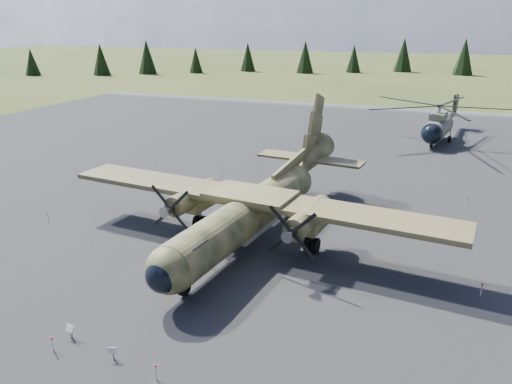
% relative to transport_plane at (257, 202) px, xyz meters
% --- Properties ---
extents(ground, '(500.00, 500.00, 0.00)m').
position_rel_transport_plane_xyz_m(ground, '(-0.69, -3.34, -2.90)').
color(ground, brown).
rests_on(ground, ground).
extents(apron, '(120.00, 120.00, 0.04)m').
position_rel_transport_plane_xyz_m(apron, '(-0.69, 6.66, -2.90)').
color(apron, '#525256').
rests_on(apron, ground).
extents(transport_plane, '(30.68, 27.74, 10.09)m').
position_rel_transport_plane_xyz_m(transport_plane, '(0.00, 0.00, 0.00)').
color(transport_plane, '#3D4425').
rests_on(transport_plane, ground).
extents(helicopter_near, '(23.86, 25.90, 5.30)m').
position_rel_transport_plane_xyz_m(helicopter_near, '(12.00, 38.17, 0.86)').
color(helicopter_near, '#68685A').
rests_on(helicopter_near, ground).
extents(info_placard_left, '(0.53, 0.29, 0.79)m').
position_rel_transport_plane_xyz_m(info_placard_left, '(-4.60, -15.63, -2.37)').
color(info_placard_left, gray).
rests_on(info_placard_left, ground).
extents(info_placard_right, '(0.48, 0.30, 0.70)m').
position_rel_transport_plane_xyz_m(info_placard_right, '(-1.45, -16.32, -2.43)').
color(info_placard_right, gray).
rests_on(info_placard_right, ground).
extents(barrier_fence, '(33.12, 29.62, 0.85)m').
position_rel_transport_plane_xyz_m(barrier_fence, '(-1.15, -3.42, -2.39)').
color(barrier_fence, white).
rests_on(barrier_fence, ground).
extents(treeline, '(299.56, 296.52, 10.98)m').
position_rel_transport_plane_xyz_m(treeline, '(0.97, -0.06, 1.99)').
color(treeline, black).
rests_on(treeline, ground).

